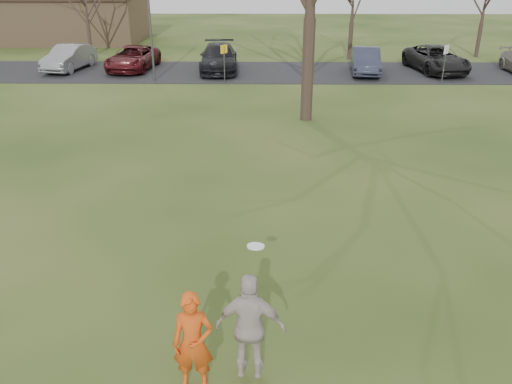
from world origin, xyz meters
TOP-DOWN VIEW (x-y plane):
  - ground at (0.00, 0.00)m, footprint 120.00×120.00m
  - parking_strip at (0.00, 25.00)m, footprint 62.00×6.50m
  - player_defender at (-0.93, -0.49)m, footprint 0.66×0.44m
  - car_1 at (-11.76, 25.43)m, footprint 2.29×4.71m
  - car_2 at (-7.86, 25.53)m, footprint 2.81×5.23m
  - car_3 at (-2.57, 25.22)m, footprint 2.49×5.51m
  - car_5 at (6.21, 24.61)m, footprint 2.05×4.63m
  - car_6 at (10.57, 25.25)m, footprint 3.22×5.66m
  - catching_play at (-0.02, -0.36)m, footprint 1.15×0.62m
  - building at (-20.00, 38.00)m, footprint 20.60×8.50m
  - lamp_post at (-6.00, 22.50)m, footprint 0.34×0.34m
  - sign_yellow at (-2.00, 22.00)m, footprint 0.35×0.35m
  - sign_white at (10.00, 22.00)m, footprint 0.35×0.35m

SIDE VIEW (x-z plane):
  - ground at x=0.00m, z-range 0.00..0.00m
  - parking_strip at x=0.00m, z-range 0.00..0.04m
  - car_2 at x=-7.86m, z-range 0.04..1.44m
  - car_5 at x=6.21m, z-range 0.04..1.52m
  - car_1 at x=-11.76m, z-range 0.04..1.53m
  - car_6 at x=10.57m, z-range 0.04..1.53m
  - car_3 at x=-2.57m, z-range 0.04..1.61m
  - player_defender at x=-0.93m, z-range 0.00..1.80m
  - catching_play at x=-0.02m, z-range -0.04..2.30m
  - sign_yellow at x=-2.00m, z-range 0.41..2.49m
  - sign_white at x=10.00m, z-range 0.41..2.49m
  - building at x=-20.00m, z-range -0.64..4.50m
  - lamp_post at x=-6.00m, z-range 0.83..7.10m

